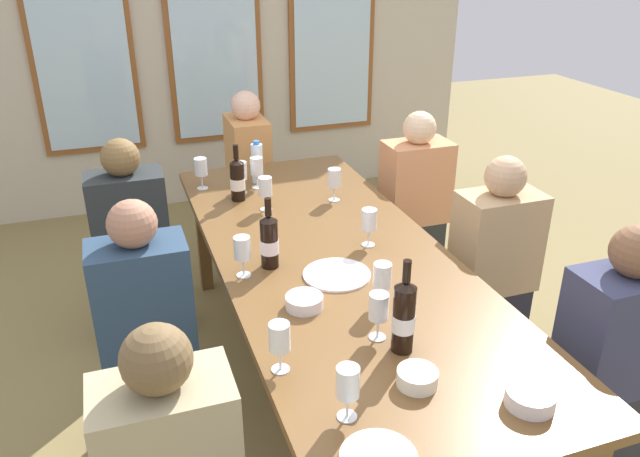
# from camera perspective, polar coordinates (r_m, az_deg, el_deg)

# --- Properties ---
(ground_plane) EXTENTS (12.00, 12.00, 0.00)m
(ground_plane) POSITION_cam_1_polar(r_m,az_deg,el_deg) (3.12, 1.13, -14.62)
(ground_plane) COLOR olive
(back_wall_with_windows) EXTENTS (4.19, 0.10, 2.90)m
(back_wall_with_windows) POSITION_cam_1_polar(r_m,az_deg,el_deg) (5.00, -9.88, 18.56)
(back_wall_with_windows) COLOR beige
(back_wall_with_windows) RESTS_ON ground
(dining_table) EXTENTS (0.99, 2.56, 0.74)m
(dining_table) POSITION_cam_1_polar(r_m,az_deg,el_deg) (2.74, 1.25, -3.69)
(dining_table) COLOR brown
(dining_table) RESTS_ON ground
(white_plate_0) EXTENTS (0.28, 0.28, 0.01)m
(white_plate_0) POSITION_cam_1_polar(r_m,az_deg,el_deg) (2.55, 1.54, -4.23)
(white_plate_0) COLOR white
(white_plate_0) RESTS_ON dining_table
(wine_bottle_0) EXTENTS (0.08, 0.08, 0.31)m
(wine_bottle_0) POSITION_cam_1_polar(r_m,az_deg,el_deg) (2.58, -4.68, -1.12)
(wine_bottle_0) COLOR black
(wine_bottle_0) RESTS_ON dining_table
(wine_bottle_1) EXTENTS (0.08, 0.08, 0.30)m
(wine_bottle_1) POSITION_cam_1_polar(r_m,az_deg,el_deg) (3.27, -7.56, 4.46)
(wine_bottle_1) COLOR black
(wine_bottle_1) RESTS_ON dining_table
(wine_bottle_2) EXTENTS (0.08, 0.08, 0.34)m
(wine_bottle_2) POSITION_cam_1_polar(r_m,az_deg,el_deg) (2.07, 7.68, -7.94)
(wine_bottle_2) COLOR black
(wine_bottle_2) RESTS_ON dining_table
(tasting_bowl_0) EXTENTS (0.14, 0.14, 0.05)m
(tasting_bowl_0) POSITION_cam_1_polar(r_m,az_deg,el_deg) (2.34, -1.45, -6.71)
(tasting_bowl_0) COLOR white
(tasting_bowl_0) RESTS_ON dining_table
(tasting_bowl_1) EXTENTS (0.15, 0.15, 0.05)m
(tasting_bowl_1) POSITION_cam_1_polar(r_m,az_deg,el_deg) (2.00, 18.67, -14.47)
(tasting_bowl_1) COLOR white
(tasting_bowl_1) RESTS_ON dining_table
(tasting_bowl_2) EXTENTS (0.13, 0.13, 0.05)m
(tasting_bowl_2) POSITION_cam_1_polar(r_m,az_deg,el_deg) (1.99, 8.88, -13.34)
(tasting_bowl_2) COLOR white
(tasting_bowl_2) RESTS_ON dining_table
(water_bottle) EXTENTS (0.06, 0.06, 0.24)m
(water_bottle) POSITION_cam_1_polar(r_m,az_deg,el_deg) (3.50, -5.77, 6.00)
(water_bottle) COLOR white
(water_bottle) RESTS_ON dining_table
(wine_glass_0) EXTENTS (0.07, 0.07, 0.17)m
(wine_glass_0) POSITION_cam_1_polar(r_m,az_deg,el_deg) (2.13, 5.38, -7.32)
(wine_glass_0) COLOR white
(wine_glass_0) RESTS_ON dining_table
(wine_glass_1) EXTENTS (0.07, 0.07, 0.17)m
(wine_glass_1) POSITION_cam_1_polar(r_m,az_deg,el_deg) (1.98, -3.72, -9.98)
(wine_glass_1) COLOR white
(wine_glass_1) RESTS_ON dining_table
(wine_glass_2) EXTENTS (0.07, 0.07, 0.17)m
(wine_glass_2) POSITION_cam_1_polar(r_m,az_deg,el_deg) (3.23, 1.32, 4.59)
(wine_glass_2) COLOR white
(wine_glass_2) RESTS_ON dining_table
(wine_glass_3) EXTENTS (0.07, 0.07, 0.17)m
(wine_glass_3) POSITION_cam_1_polar(r_m,az_deg,el_deg) (2.52, -7.12, -1.87)
(wine_glass_3) COLOR white
(wine_glass_3) RESTS_ON dining_table
(wine_glass_4) EXTENTS (0.07, 0.07, 0.17)m
(wine_glass_4) POSITION_cam_1_polar(r_m,az_deg,el_deg) (1.80, 2.55, -14.06)
(wine_glass_4) COLOR white
(wine_glass_4) RESTS_ON dining_table
(wine_glass_5) EXTENTS (0.07, 0.07, 0.17)m
(wine_glass_5) POSITION_cam_1_polar(r_m,az_deg,el_deg) (3.13, -5.02, 3.78)
(wine_glass_5) COLOR white
(wine_glass_5) RESTS_ON dining_table
(wine_glass_6) EXTENTS (0.07, 0.07, 0.17)m
(wine_glass_6) POSITION_cam_1_polar(r_m,az_deg,el_deg) (3.36, -7.27, 5.20)
(wine_glass_6) COLOR white
(wine_glass_6) RESTS_ON dining_table
(wine_glass_7) EXTENTS (0.07, 0.07, 0.17)m
(wine_glass_7) POSITION_cam_1_polar(r_m,az_deg,el_deg) (2.76, 4.51, 0.65)
(wine_glass_7) COLOR white
(wine_glass_7) RESTS_ON dining_table
(wine_glass_8) EXTENTS (0.07, 0.07, 0.17)m
(wine_glass_8) POSITION_cam_1_polar(r_m,az_deg,el_deg) (2.31, 5.72, -4.39)
(wine_glass_8) COLOR white
(wine_glass_8) RESTS_ON dining_table
(wine_glass_9) EXTENTS (0.07, 0.07, 0.17)m
(wine_glass_9) POSITION_cam_1_polar(r_m,az_deg,el_deg) (3.42, -5.83, 5.56)
(wine_glass_9) COLOR white
(wine_glass_9) RESTS_ON dining_table
(wine_glass_10) EXTENTS (0.07, 0.07, 0.17)m
(wine_glass_10) POSITION_cam_1_polar(r_m,az_deg,el_deg) (3.45, -10.84, 5.42)
(wine_glass_10) COLOR white
(wine_glass_10) RESTS_ON dining_table
(seated_person_0) EXTENTS (0.38, 0.24, 1.11)m
(seated_person_0) POSITION_cam_1_polar(r_m,az_deg,el_deg) (3.40, -16.73, -1.61)
(seated_person_0) COLOR #342B2C
(seated_person_0) RESTS_ON ground
(seated_person_1) EXTENTS (0.38, 0.24, 1.11)m
(seated_person_1) POSITION_cam_1_polar(r_m,az_deg,el_deg) (3.77, 8.60, 1.91)
(seated_person_1) COLOR #292E2C
(seated_person_1) RESTS_ON ground
(seated_person_2) EXTENTS (0.38, 0.24, 1.11)m
(seated_person_2) POSITION_cam_1_polar(r_m,az_deg,el_deg) (2.68, -15.50, -9.14)
(seated_person_2) COLOR #342B3B
(seated_person_2) RESTS_ON ground
(seated_person_3) EXTENTS (0.38, 0.24, 1.11)m
(seated_person_3) POSITION_cam_1_polar(r_m,az_deg,el_deg) (3.13, 15.51, -3.81)
(seated_person_3) COLOR #24232D
(seated_person_3) RESTS_ON ground
(seated_person_5) EXTENTS (0.38, 0.24, 1.11)m
(seated_person_5) POSITION_cam_1_polar(r_m,az_deg,el_deg) (2.64, 24.96, -11.40)
(seated_person_5) COLOR #2A2B31
(seated_person_5) RESTS_ON ground
(seated_person_6) EXTENTS (0.24, 0.38, 1.11)m
(seated_person_6) POSITION_cam_1_polar(r_m,az_deg,el_deg) (4.23, -6.49, 4.67)
(seated_person_6) COLOR #252234
(seated_person_6) RESTS_ON ground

